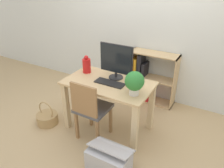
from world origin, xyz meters
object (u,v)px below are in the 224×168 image
at_px(keyboard, 110,83).
at_px(potted_plant, 134,82).
at_px(chair, 90,108).
at_px(storage_box, 109,160).
at_px(basket, 47,118).
at_px(monitor, 116,60).
at_px(bookshelf, 145,79).
at_px(vase, 87,65).

relative_size(keyboard, potted_plant, 1.37).
xyz_separation_m(chair, storage_box, (0.47, -0.34, -0.33)).
xyz_separation_m(basket, storage_box, (1.22, -0.29, 0.06)).
bearing_deg(chair, potted_plant, 10.62).
height_order(keyboard, potted_plant, potted_plant).
distance_m(basket, storage_box, 1.25).
bearing_deg(basket, keyboard, 21.20).
distance_m(monitor, storage_box, 1.22).
bearing_deg(chair, bookshelf, 71.44).
height_order(basket, storage_box, basket).
distance_m(chair, basket, 0.85).
relative_size(monitor, bookshelf, 0.54).
relative_size(keyboard, vase, 1.57).
height_order(keyboard, vase, vase).
xyz_separation_m(potted_plant, bookshelf, (-0.29, 1.11, -0.52)).
bearing_deg(potted_plant, basket, -169.22).
distance_m(potted_plant, basket, 1.51).
xyz_separation_m(vase, storage_box, (0.80, -0.77, -0.70)).
height_order(vase, chair, vase).
distance_m(vase, chair, 0.65).
distance_m(keyboard, basket, 1.14).
height_order(keyboard, basket, keyboard).
xyz_separation_m(bookshelf, storage_box, (0.25, -1.64, -0.23)).
relative_size(monitor, vase, 1.86).
bearing_deg(storage_box, vase, 136.29).
xyz_separation_m(keyboard, vase, (-0.45, 0.14, 0.10)).
bearing_deg(basket, chair, 4.44).
height_order(potted_plant, bookshelf, potted_plant).
xyz_separation_m(monitor, chair, (-0.11, -0.47, -0.51)).
xyz_separation_m(vase, potted_plant, (0.84, -0.24, 0.05)).
bearing_deg(chair, keyboard, 57.52).
relative_size(bookshelf, basket, 2.40).
distance_m(vase, bookshelf, 1.13).
bearing_deg(storage_box, chair, 143.64).
bearing_deg(monitor, basket, -148.58).
height_order(keyboard, chair, chair).
relative_size(monitor, basket, 1.29).
xyz_separation_m(monitor, storage_box, (0.36, -0.81, -0.84)).
height_order(monitor, storage_box, monitor).
xyz_separation_m(chair, basket, (-0.75, -0.06, -0.39)).
xyz_separation_m(keyboard, chair, (-0.12, -0.28, -0.26)).
relative_size(vase, basket, 0.70).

